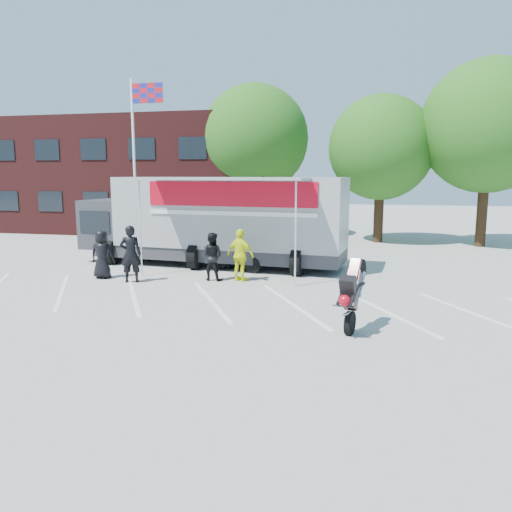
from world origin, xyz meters
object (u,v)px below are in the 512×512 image
at_px(tree_left, 255,139).
at_px(stunt_bike_rider, 356,327).
at_px(flagpole, 138,143).
at_px(spectator_hivis, 241,255).
at_px(spectator_leather_c, 212,257).
at_px(tree_mid, 381,148).
at_px(parked_motorcycle, 236,271).
at_px(spectator_leather_b, 131,254).
at_px(spectator_leather_a, 102,254).
at_px(transporter_truck, 218,265).
at_px(tree_right, 488,126).

bearing_deg(tree_left, stunt_bike_rider, -69.13).
height_order(flagpole, spectator_hivis, flagpole).
height_order(spectator_leather_c, spectator_hivis, spectator_hivis).
height_order(tree_left, spectator_hivis, tree_left).
relative_size(tree_mid, spectator_hivis, 4.34).
height_order(parked_motorcycle, spectator_leather_b, spectator_leather_b).
bearing_deg(spectator_leather_a, flagpole, -78.16).
distance_m(flagpole, transporter_truck, 7.95).
xyz_separation_m(tree_mid, tree_right, (5.00, -0.50, 0.93)).
bearing_deg(flagpole, spectator_leather_a, -75.11).
relative_size(tree_left, spectator_leather_b, 4.51).
bearing_deg(stunt_bike_rider, spectator_leather_b, 168.98).
bearing_deg(spectator_leather_c, spectator_hivis, -170.20).
relative_size(tree_right, parked_motorcycle, 4.34).
xyz_separation_m(transporter_truck, spectator_leather_b, (-1.88, -3.69, 0.96)).
height_order(parked_motorcycle, spectator_hivis, spectator_hivis).
relative_size(flagpole, stunt_bike_rider, 4.39).
distance_m(spectator_leather_b, spectator_leather_c, 2.69).
xyz_separation_m(stunt_bike_rider, spectator_leather_a, (-8.78, 3.81, 0.84)).
distance_m(flagpole, tree_mid, 12.31).
distance_m(tree_left, spectator_leather_b, 14.08).
bearing_deg(tree_right, stunt_bike_rider, -110.37).
height_order(tree_left, tree_mid, tree_left).
height_order(stunt_bike_rider, spectator_leather_b, spectator_leather_b).
height_order(tree_right, parked_motorcycle, tree_right).
height_order(tree_mid, tree_right, tree_right).
relative_size(flagpole, tree_right, 0.88).
height_order(flagpole, transporter_truck, flagpole).
distance_m(flagpole, spectator_leather_c, 9.49).
bearing_deg(transporter_truck, spectator_leather_c, -71.80).
height_order(tree_left, stunt_bike_rider, tree_left).
relative_size(flagpole, tree_left, 0.93).
height_order(spectator_leather_a, spectator_hivis, spectator_hivis).
bearing_deg(stunt_bike_rider, flagpole, 148.30).
height_order(parked_motorcycle, stunt_bike_rider, stunt_bike_rider).
distance_m(transporter_truck, spectator_hivis, 3.27).
bearing_deg(stunt_bike_rider, tree_mid, 101.19).
bearing_deg(stunt_bike_rider, tree_left, 124.39).
distance_m(tree_mid, spectator_leather_a, 15.70).
xyz_separation_m(tree_mid, stunt_bike_rider, (-0.64, -15.69, -4.94)).
height_order(flagpole, tree_right, tree_right).
relative_size(flagpole, spectator_leather_a, 4.75).
bearing_deg(flagpole, tree_mid, 23.97).
relative_size(flagpole, spectator_hivis, 4.52).
bearing_deg(tree_right, tree_mid, 174.29).
xyz_separation_m(tree_mid, parked_motorcycle, (-5.23, -9.64, -4.94)).
bearing_deg(spectator_leather_a, spectator_leather_c, -175.17).
height_order(flagpole, stunt_bike_rider, flagpole).
distance_m(parked_motorcycle, spectator_leather_b, 4.04).
bearing_deg(stunt_bike_rider, tree_right, 83.15).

